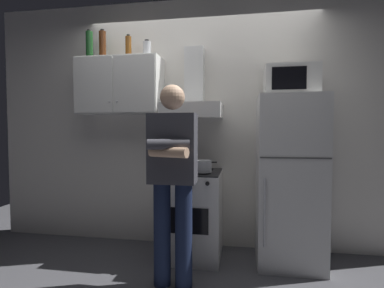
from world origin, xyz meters
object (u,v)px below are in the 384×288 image
(upper_cabinet, at_px, (120,86))
(stove_oven, at_px, (191,213))
(range_hood, at_px, (193,99))
(refrigerator, at_px, (289,180))
(person_standing, at_px, (172,177))
(bottle_wine_green, at_px, (89,45))
(cooking_pot, at_px, (202,166))
(bottle_beer_brown, at_px, (128,47))
(bottle_rum_dark, at_px, (102,45))
(microwave, at_px, (290,81))
(bottle_canister_steel, at_px, (147,49))

(upper_cabinet, height_order, stove_oven, upper_cabinet)
(range_hood, relative_size, refrigerator, 0.47)
(person_standing, bearing_deg, bottle_wine_green, 146.37)
(cooking_pot, bearing_deg, upper_cabinet, 165.27)
(refrigerator, bearing_deg, bottle_beer_brown, 174.74)
(bottle_beer_brown, xyz_separation_m, bottle_rum_dark, (-0.27, -0.06, 0.02))
(person_standing, height_order, bottle_wine_green, bottle_wine_green)
(upper_cabinet, height_order, microwave, upper_cabinet)
(cooking_pot, bearing_deg, microwave, 9.57)
(range_hood, distance_m, bottle_wine_green, 1.30)
(bottle_canister_steel, height_order, bottle_rum_dark, bottle_rum_dark)
(bottle_beer_brown, bearing_deg, bottle_wine_green, -176.52)
(bottle_canister_steel, distance_m, bottle_wine_green, 0.65)
(bottle_wine_green, bearing_deg, range_hood, -0.03)
(bottle_wine_green, bearing_deg, person_standing, -33.63)
(stove_oven, height_order, range_hood, range_hood)
(upper_cabinet, height_order, bottle_wine_green, bottle_wine_green)
(upper_cabinet, distance_m, refrigerator, 2.00)
(range_hood, distance_m, bottle_rum_dark, 1.15)
(person_standing, distance_m, bottle_beer_brown, 1.62)
(refrigerator, relative_size, bottle_rum_dark, 5.27)
(bottle_canister_steel, bearing_deg, stove_oven, -16.31)
(microwave, distance_m, bottle_beer_brown, 1.72)
(cooking_pot, height_order, bottle_rum_dark, bottle_rum_dark)
(range_hood, distance_m, bottle_canister_steel, 0.74)
(upper_cabinet, relative_size, range_hood, 1.20)
(range_hood, height_order, bottle_wine_green, bottle_wine_green)
(microwave, height_order, bottle_beer_brown, bottle_beer_brown)
(bottle_wine_green, bearing_deg, microwave, -2.95)
(cooking_pot, distance_m, bottle_rum_dark, 1.70)
(upper_cabinet, distance_m, microwave, 1.75)
(upper_cabinet, bearing_deg, refrigerator, -4.07)
(range_hood, bearing_deg, person_standing, -93.91)
(stove_oven, relative_size, microwave, 1.82)
(stove_oven, distance_m, bottle_canister_steel, 1.78)
(range_hood, xyz_separation_m, bottle_wine_green, (-1.15, 0.00, 0.61))
(microwave, height_order, person_standing, microwave)
(upper_cabinet, distance_m, range_hood, 0.81)
(stove_oven, xyz_separation_m, person_standing, (-0.05, -0.61, 0.47))
(bottle_wine_green, bearing_deg, refrigerator, -3.45)
(range_hood, xyz_separation_m, bottle_rum_dark, (-0.98, -0.03, 0.60))
(bottle_wine_green, bearing_deg, upper_cabinet, -0.32)
(person_standing, xyz_separation_m, bottle_beer_brown, (-0.66, 0.76, 1.27))
(upper_cabinet, height_order, refrigerator, upper_cabinet)
(cooking_pot, bearing_deg, bottle_rum_dark, 169.22)
(range_hood, height_order, bottle_canister_steel, bottle_canister_steel)
(microwave, distance_m, bottle_rum_dark, 1.99)
(upper_cabinet, distance_m, bottle_canister_steel, 0.49)
(stove_oven, xyz_separation_m, bottle_canister_steel, (-0.50, 0.15, 1.70))
(upper_cabinet, relative_size, cooking_pot, 3.22)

